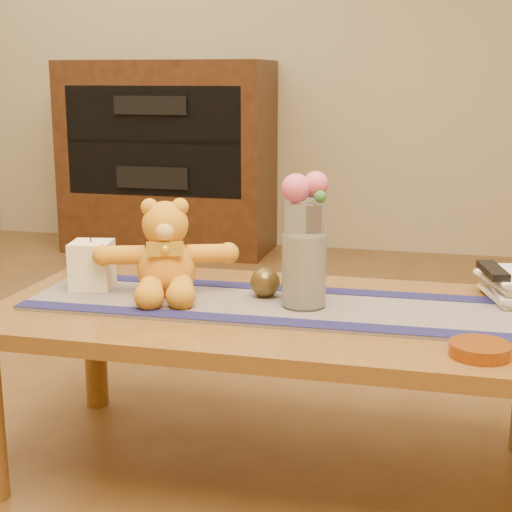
% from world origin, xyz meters
% --- Properties ---
extents(floor, '(5.50, 5.50, 0.00)m').
position_xyz_m(floor, '(0.00, 0.00, 0.00)').
color(floor, brown).
rests_on(floor, ground).
extents(wall_back, '(5.50, 0.00, 5.50)m').
position_xyz_m(wall_back, '(0.00, 2.75, 1.35)').
color(wall_back, tan).
rests_on(wall_back, floor).
extents(coffee_table_top, '(1.40, 0.70, 0.04)m').
position_xyz_m(coffee_table_top, '(0.00, 0.00, 0.43)').
color(coffee_table_top, brown).
rests_on(coffee_table_top, floor).
extents(table_leg_bl, '(0.07, 0.07, 0.41)m').
position_xyz_m(table_leg_bl, '(-0.64, 0.29, 0.21)').
color(table_leg_bl, brown).
rests_on(table_leg_bl, floor).
extents(persian_runner, '(1.21, 0.37, 0.01)m').
position_xyz_m(persian_runner, '(-0.03, 0.01, 0.45)').
color(persian_runner, '#1C1742').
rests_on(persian_runner, coffee_table_top).
extents(runner_border_near, '(1.20, 0.08, 0.00)m').
position_xyz_m(runner_border_near, '(-0.02, -0.14, 0.46)').
color(runner_border_near, '#171644').
rests_on(runner_border_near, persian_runner).
extents(runner_border_far, '(1.20, 0.08, 0.00)m').
position_xyz_m(runner_border_far, '(-0.03, 0.15, 0.46)').
color(runner_border_far, '#171644').
rests_on(runner_border_far, persian_runner).
extents(teddy_bear, '(0.42, 0.38, 0.24)m').
position_xyz_m(teddy_bear, '(-0.30, 0.04, 0.58)').
color(teddy_bear, orange).
rests_on(teddy_bear, persian_runner).
extents(pillar_candle, '(0.12, 0.12, 0.13)m').
position_xyz_m(pillar_candle, '(-0.51, 0.04, 0.52)').
color(pillar_candle, '#FFF2BB').
rests_on(pillar_candle, persian_runner).
extents(candle_wick, '(0.00, 0.00, 0.01)m').
position_xyz_m(candle_wick, '(-0.51, 0.04, 0.59)').
color(candle_wick, black).
rests_on(candle_wick, pillar_candle).
extents(glass_vase, '(0.11, 0.11, 0.26)m').
position_xyz_m(glass_vase, '(0.07, 0.01, 0.59)').
color(glass_vase, silver).
rests_on(glass_vase, persian_runner).
extents(potpourri_fill, '(0.09, 0.09, 0.18)m').
position_xyz_m(potpourri_fill, '(0.07, 0.01, 0.55)').
color(potpourri_fill, beige).
rests_on(potpourri_fill, glass_vase).
extents(rose_left, '(0.07, 0.07, 0.07)m').
position_xyz_m(rose_left, '(0.05, -0.00, 0.75)').
color(rose_left, '#EB5375').
rests_on(rose_left, glass_vase).
extents(rose_right, '(0.06, 0.06, 0.06)m').
position_xyz_m(rose_right, '(0.09, 0.01, 0.76)').
color(rose_right, '#EB5375').
rests_on(rose_right, glass_vase).
extents(blue_flower_back, '(0.04, 0.04, 0.04)m').
position_xyz_m(blue_flower_back, '(0.08, 0.04, 0.75)').
color(blue_flower_back, '#4F6DAC').
rests_on(blue_flower_back, glass_vase).
extents(blue_flower_side, '(0.04, 0.04, 0.04)m').
position_xyz_m(blue_flower_side, '(0.04, 0.03, 0.74)').
color(blue_flower_side, '#4F6DAC').
rests_on(blue_flower_side, glass_vase).
extents(leaf_sprig, '(0.03, 0.03, 0.03)m').
position_xyz_m(leaf_sprig, '(0.11, -0.01, 0.74)').
color(leaf_sprig, '#33662D').
rests_on(leaf_sprig, glass_vase).
extents(bronze_ball, '(0.09, 0.09, 0.08)m').
position_xyz_m(bronze_ball, '(-0.04, 0.06, 0.50)').
color(bronze_ball, '#51401B').
rests_on(bronze_ball, persian_runner).
extents(book_bottom, '(0.22, 0.26, 0.02)m').
position_xyz_m(book_bottom, '(0.52, 0.19, 0.46)').
color(book_bottom, beige).
rests_on(book_bottom, coffee_table_top).
extents(book_lower, '(0.19, 0.24, 0.02)m').
position_xyz_m(book_lower, '(0.53, 0.18, 0.48)').
color(book_lower, beige).
rests_on(book_lower, book_bottom).
extents(book_upper, '(0.23, 0.26, 0.02)m').
position_xyz_m(book_upper, '(0.51, 0.19, 0.50)').
color(book_upper, beige).
rests_on(book_upper, book_lower).
extents(book_top, '(0.20, 0.25, 0.02)m').
position_xyz_m(book_top, '(0.53, 0.18, 0.52)').
color(book_top, beige).
rests_on(book_top, book_upper).
extents(tv_remote, '(0.08, 0.17, 0.02)m').
position_xyz_m(tv_remote, '(0.52, 0.18, 0.54)').
color(tv_remote, black).
rests_on(tv_remote, book_top).
extents(amber_dish, '(0.16, 0.16, 0.03)m').
position_xyz_m(amber_dish, '(0.48, -0.23, 0.46)').
color(amber_dish, '#BF5914').
rests_on(amber_dish, coffee_table_top).
extents(media_cabinet, '(1.20, 0.50, 1.10)m').
position_xyz_m(media_cabinet, '(-1.20, 2.48, 0.55)').
color(media_cabinet, black).
rests_on(media_cabinet, floor).
extents(cabinet_cavity, '(1.02, 0.03, 0.61)m').
position_xyz_m(cabinet_cavity, '(-1.20, 2.25, 0.66)').
color(cabinet_cavity, black).
rests_on(cabinet_cavity, media_cabinet).
extents(cabinet_shelf, '(1.02, 0.20, 0.02)m').
position_xyz_m(cabinet_shelf, '(-1.20, 2.33, 0.66)').
color(cabinet_shelf, black).
rests_on(cabinet_shelf, media_cabinet).
extents(stereo_upper, '(0.42, 0.28, 0.10)m').
position_xyz_m(stereo_upper, '(-1.20, 2.35, 0.86)').
color(stereo_upper, black).
rests_on(stereo_upper, media_cabinet).
extents(stereo_lower, '(0.42, 0.28, 0.12)m').
position_xyz_m(stereo_lower, '(-1.20, 2.35, 0.46)').
color(stereo_lower, black).
rests_on(stereo_lower, media_cabinet).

